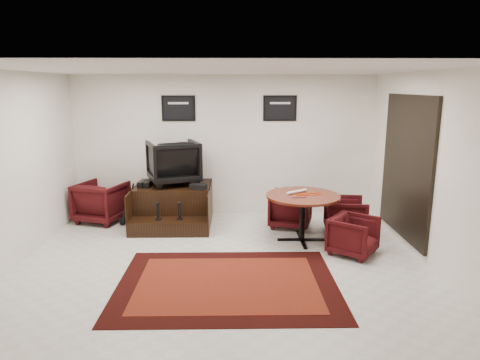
# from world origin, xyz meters

# --- Properties ---
(ground) EXTENTS (6.00, 6.00, 0.00)m
(ground) POSITION_xyz_m (0.00, 0.00, 0.00)
(ground) COLOR silver
(ground) RESTS_ON ground
(room_shell) EXTENTS (6.02, 5.02, 2.81)m
(room_shell) POSITION_xyz_m (0.41, 0.12, 1.79)
(room_shell) COLOR white
(room_shell) RESTS_ON ground
(area_rug) EXTENTS (2.91, 2.18, 0.01)m
(area_rug) POSITION_xyz_m (0.09, -0.77, 0.01)
(area_rug) COLOR black
(area_rug) RESTS_ON ground
(shine_podium) EXTENTS (1.43, 1.47, 0.74)m
(shine_podium) POSITION_xyz_m (-0.97, 1.85, 0.34)
(shine_podium) COLOR black
(shine_podium) RESTS_ON ground
(shine_chair) EXTENTS (1.13, 1.10, 0.93)m
(shine_chair) POSITION_xyz_m (-0.97, 2.00, 1.20)
(shine_chair) COLOR black
(shine_chair) RESTS_ON shine_podium
(shoes_pair) EXTENTS (0.25, 0.30, 0.10)m
(shoes_pair) POSITION_xyz_m (-1.48, 1.77, 0.79)
(shoes_pair) COLOR black
(shoes_pair) RESTS_ON shine_podium
(polish_kit) EXTENTS (0.33, 0.28, 0.10)m
(polish_kit) POSITION_xyz_m (-0.47, 1.55, 0.78)
(polish_kit) COLOR black
(polish_kit) RESTS_ON shine_podium
(umbrella_black) EXTENTS (0.31, 0.12, 0.83)m
(umbrella_black) POSITION_xyz_m (-1.81, 1.71, 0.41)
(umbrella_black) COLOR black
(umbrella_black) RESTS_ON ground
(umbrella_hooked) EXTENTS (0.30, 0.11, 0.82)m
(umbrella_hooked) POSITION_xyz_m (-1.83, 1.86, 0.41)
(umbrella_hooked) COLOR black
(umbrella_hooked) RESTS_ON ground
(armchair_side) EXTENTS (1.03, 1.00, 0.85)m
(armchair_side) POSITION_xyz_m (-2.38, 1.98, 0.43)
(armchair_side) COLOR black
(armchair_side) RESTS_ON ground
(meeting_table) EXTENTS (1.23, 1.23, 0.81)m
(meeting_table) POSITION_xyz_m (1.33, 0.84, 0.71)
(meeting_table) COLOR #49110A
(meeting_table) RESTS_ON ground
(table_chair_back) EXTENTS (0.89, 0.86, 0.74)m
(table_chair_back) POSITION_xyz_m (1.24, 1.60, 0.37)
(table_chair_back) COLOR black
(table_chair_back) RESTS_ON ground
(table_chair_window) EXTENTS (0.71, 0.75, 0.70)m
(table_chair_window) POSITION_xyz_m (2.18, 1.24, 0.35)
(table_chair_window) COLOR black
(table_chair_window) RESTS_ON ground
(table_chair_corner) EXTENTS (0.87, 0.88, 0.67)m
(table_chair_corner) POSITION_xyz_m (2.04, 0.23, 0.33)
(table_chair_corner) COLOR black
(table_chair_corner) RESTS_ON ground
(paper_roll) EXTENTS (0.38, 0.28, 0.05)m
(paper_roll) POSITION_xyz_m (1.25, 0.96, 0.83)
(paper_roll) COLOR silver
(paper_roll) RESTS_ON meeting_table
(table_clutter) EXTENTS (0.57, 0.37, 0.01)m
(table_clutter) POSITION_xyz_m (1.40, 0.82, 0.81)
(table_clutter) COLOR #E8450C
(table_clutter) RESTS_ON meeting_table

